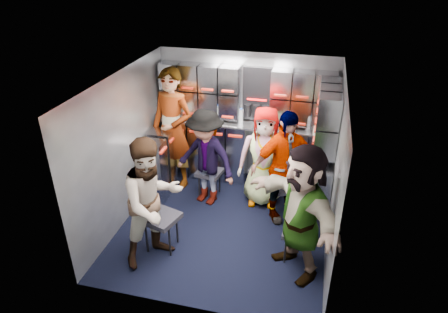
% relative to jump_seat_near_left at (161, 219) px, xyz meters
% --- Properties ---
extents(floor, '(3.00, 3.00, 0.00)m').
position_rel_jump_seat_near_left_xyz_m(floor, '(0.67, 0.64, -0.44)').
color(floor, black).
rests_on(floor, ground).
extents(wall_back, '(2.80, 0.04, 2.10)m').
position_rel_jump_seat_near_left_xyz_m(wall_back, '(0.67, 2.14, 0.61)').
color(wall_back, gray).
rests_on(wall_back, ground).
extents(wall_left, '(0.04, 3.00, 2.10)m').
position_rel_jump_seat_near_left_xyz_m(wall_left, '(-0.73, 0.64, 0.61)').
color(wall_left, gray).
rests_on(wall_left, ground).
extents(wall_right, '(0.04, 3.00, 2.10)m').
position_rel_jump_seat_near_left_xyz_m(wall_right, '(2.07, 0.64, 0.61)').
color(wall_right, gray).
rests_on(wall_right, ground).
extents(ceiling, '(2.80, 3.00, 0.02)m').
position_rel_jump_seat_near_left_xyz_m(ceiling, '(0.67, 0.64, 1.66)').
color(ceiling, silver).
rests_on(ceiling, wall_back).
extents(cart_bank_back, '(2.68, 0.38, 0.99)m').
position_rel_jump_seat_near_left_xyz_m(cart_bank_back, '(0.67, 1.93, 0.05)').
color(cart_bank_back, '#9296A0').
rests_on(cart_bank_back, ground).
extents(cart_bank_left, '(0.38, 0.76, 0.99)m').
position_rel_jump_seat_near_left_xyz_m(cart_bank_left, '(-0.52, 1.20, 0.05)').
color(cart_bank_left, '#9296A0').
rests_on(cart_bank_left, ground).
extents(counter, '(2.68, 0.42, 0.03)m').
position_rel_jump_seat_near_left_xyz_m(counter, '(0.67, 1.93, 0.57)').
color(counter, '#BABCC1').
rests_on(counter, cart_bank_back).
extents(locker_bank_back, '(2.68, 0.28, 0.82)m').
position_rel_jump_seat_near_left_xyz_m(locker_bank_back, '(0.67, 1.99, 1.05)').
color(locker_bank_back, '#9296A0').
rests_on(locker_bank_back, wall_back).
extents(locker_bank_right, '(0.28, 1.00, 0.82)m').
position_rel_jump_seat_near_left_xyz_m(locker_bank_right, '(1.92, 1.34, 1.05)').
color(locker_bank_right, '#9296A0').
rests_on(locker_bank_right, wall_right).
extents(right_cabinet, '(0.28, 1.20, 1.00)m').
position_rel_jump_seat_near_left_xyz_m(right_cabinet, '(1.92, 1.24, 0.06)').
color(right_cabinet, '#9296A0').
rests_on(right_cabinet, ground).
extents(coffee_niche, '(0.46, 0.16, 0.84)m').
position_rel_jump_seat_near_left_xyz_m(coffee_niche, '(0.85, 2.05, 1.03)').
color(coffee_niche, black).
rests_on(coffee_niche, wall_back).
extents(red_latch_strip, '(2.60, 0.02, 0.03)m').
position_rel_jump_seat_near_left_xyz_m(red_latch_strip, '(0.67, 1.73, 0.44)').
color(red_latch_strip, '#AD1F10').
rests_on(red_latch_strip, cart_bank_back).
extents(jump_seat_near_left, '(0.52, 0.51, 0.50)m').
position_rel_jump_seat_near_left_xyz_m(jump_seat_near_left, '(0.00, 0.00, 0.00)').
color(jump_seat_near_left, black).
rests_on(jump_seat_near_left, ground).
extents(jump_seat_mid_left, '(0.41, 0.40, 0.43)m').
position_rel_jump_seat_near_left_xyz_m(jump_seat_mid_left, '(0.26, 1.34, -0.06)').
color(jump_seat_mid_left, black).
rests_on(jump_seat_mid_left, ground).
extents(jump_seat_center, '(0.48, 0.46, 0.50)m').
position_rel_jump_seat_near_left_xyz_m(jump_seat_center, '(1.09, 1.54, -0.00)').
color(jump_seat_center, black).
rests_on(jump_seat_center, ground).
extents(jump_seat_mid_right, '(0.44, 0.43, 0.40)m').
position_rel_jump_seat_near_left_xyz_m(jump_seat_mid_right, '(1.41, 1.21, -0.09)').
color(jump_seat_mid_right, black).
rests_on(jump_seat_mid_right, ground).
extents(jump_seat_near_right, '(0.39, 0.37, 0.44)m').
position_rel_jump_seat_near_left_xyz_m(jump_seat_near_right, '(1.72, 0.20, -0.05)').
color(jump_seat_near_right, black).
rests_on(jump_seat_near_right, ground).
extents(attendant_standing, '(0.80, 0.62, 1.94)m').
position_rel_jump_seat_near_left_xyz_m(attendant_standing, '(-0.38, 1.55, 0.53)').
color(attendant_standing, black).
rests_on(attendant_standing, ground).
extents(attendant_arc_a, '(0.98, 1.02, 1.65)m').
position_rel_jump_seat_near_left_xyz_m(attendant_arc_a, '(0.00, -0.18, 0.38)').
color(attendant_arc_a, black).
rests_on(attendant_arc_a, ground).
extents(attendant_arc_b, '(1.10, 0.84, 1.50)m').
position_rel_jump_seat_near_left_xyz_m(attendant_arc_b, '(0.26, 1.16, 0.31)').
color(attendant_arc_b, black).
rests_on(attendant_arc_b, ground).
extents(attendant_arc_c, '(0.80, 0.56, 1.54)m').
position_rel_jump_seat_near_left_xyz_m(attendant_arc_c, '(1.09, 1.36, 0.33)').
color(attendant_arc_c, black).
rests_on(attendant_arc_c, ground).
extents(attendant_arc_d, '(1.03, 0.86, 1.64)m').
position_rel_jump_seat_near_left_xyz_m(attendant_arc_d, '(1.41, 1.03, 0.38)').
color(attendant_arc_d, black).
rests_on(attendant_arc_d, ground).
extents(attendant_arc_e, '(1.40, 1.49, 1.67)m').
position_rel_jump_seat_near_left_xyz_m(attendant_arc_e, '(1.72, 0.02, 0.39)').
color(attendant_arc_e, black).
rests_on(attendant_arc_e, ground).
extents(bottle_left, '(0.06, 0.06, 0.27)m').
position_rel_jump_seat_near_left_xyz_m(bottle_left, '(0.27, 1.88, 0.72)').
color(bottle_left, white).
rests_on(bottle_left, counter).
extents(bottle_mid, '(0.07, 0.07, 0.24)m').
position_rel_jump_seat_near_left_xyz_m(bottle_mid, '(0.63, 1.88, 0.71)').
color(bottle_mid, white).
rests_on(bottle_mid, counter).
extents(bottle_right, '(0.07, 0.07, 0.24)m').
position_rel_jump_seat_near_left_xyz_m(bottle_right, '(1.67, 1.88, 0.71)').
color(bottle_right, white).
rests_on(bottle_right, counter).
extents(cup_left, '(0.08, 0.08, 0.10)m').
position_rel_jump_seat_near_left_xyz_m(cup_left, '(0.11, 1.87, 0.64)').
color(cup_left, '#CAB38E').
rests_on(cup_left, counter).
extents(cup_right, '(0.08, 0.08, 0.10)m').
position_rel_jump_seat_near_left_xyz_m(cup_right, '(1.78, 1.87, 0.64)').
color(cup_right, '#CAB38E').
rests_on(cup_right, counter).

